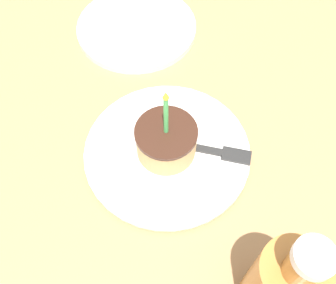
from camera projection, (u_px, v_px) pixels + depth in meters
ground_plane at (172, 158)px, 0.65m from camera, size 2.40×2.40×0.04m
plate at (168, 153)px, 0.62m from camera, size 0.26×0.26×0.02m
cake_slice at (167, 142)px, 0.59m from camera, size 0.09×0.09×0.14m
fork at (207, 150)px, 0.61m from camera, size 0.14×0.12×0.00m
side_plate at (137, 28)px, 0.78m from camera, size 0.23×0.23×0.01m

